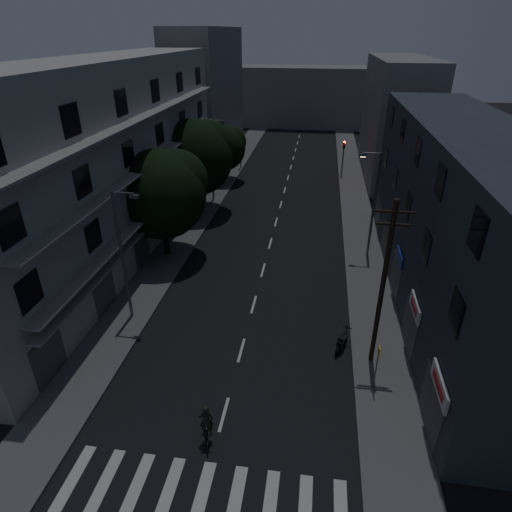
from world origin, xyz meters
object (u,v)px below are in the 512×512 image
(bus_stop_sign, at_px, (378,360))
(cyclist, at_px, (207,429))
(motorcycle, at_px, (342,342))
(utility_pole, at_px, (383,283))

(bus_stop_sign, relative_size, cyclist, 1.24)
(motorcycle, relative_size, cyclist, 0.89)
(bus_stop_sign, bearing_deg, motorcycle, 116.41)
(bus_stop_sign, height_order, motorcycle, bus_stop_sign)
(cyclist, bearing_deg, utility_pole, 23.09)
(utility_pole, distance_m, motorcycle, 4.71)
(motorcycle, distance_m, cyclist, 9.05)
(bus_stop_sign, bearing_deg, cyclist, -151.19)
(bus_stop_sign, bearing_deg, utility_pole, 87.87)
(utility_pole, bearing_deg, cyclist, -140.36)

